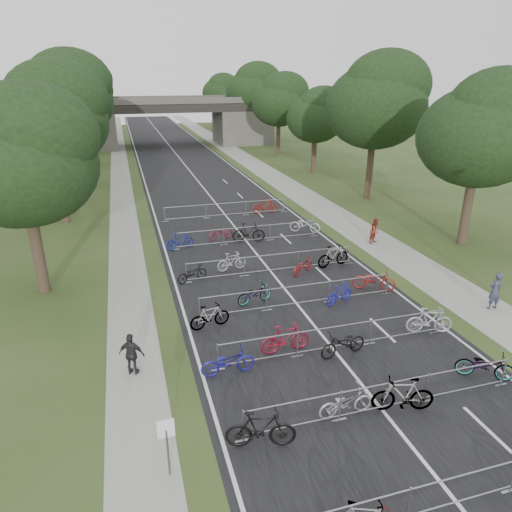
{
  "coord_description": "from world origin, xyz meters",
  "views": [
    {
      "loc": [
        -7.17,
        -6.48,
        9.96
      ],
      "look_at": [
        -0.9,
        14.94,
        1.1
      ],
      "focal_mm": 32.0,
      "sensor_mm": 36.0,
      "label": 1
    }
  ],
  "objects_px": {
    "overpass_bridge": "(168,122)",
    "pedestrian_c": "(132,355)",
    "park_sign": "(167,437)",
    "pedestrian_b": "(375,231)",
    "pedestrian_a": "(495,291)"
  },
  "relations": [
    {
      "from": "overpass_bridge",
      "to": "pedestrian_c",
      "type": "bearing_deg",
      "value": -97.52
    },
    {
      "from": "pedestrian_c",
      "to": "overpass_bridge",
      "type": "bearing_deg",
      "value": -72.19
    },
    {
      "from": "overpass_bridge",
      "to": "park_sign",
      "type": "height_order",
      "value": "overpass_bridge"
    },
    {
      "from": "pedestrian_b",
      "to": "pedestrian_a",
      "type": "bearing_deg",
      "value": -111.09
    },
    {
      "from": "pedestrian_b",
      "to": "pedestrian_c",
      "type": "bearing_deg",
      "value": -172.36
    },
    {
      "from": "park_sign",
      "to": "pedestrian_a",
      "type": "distance_m",
      "value": 16.12
    },
    {
      "from": "pedestrian_b",
      "to": "park_sign",
      "type": "bearing_deg",
      "value": -159.85
    },
    {
      "from": "overpass_bridge",
      "to": "pedestrian_a",
      "type": "xyz_separation_m",
      "value": [
        8.42,
        -56.71,
        -2.64
      ]
    },
    {
      "from": "pedestrian_a",
      "to": "pedestrian_c",
      "type": "relative_size",
      "value": 1.12
    },
    {
      "from": "pedestrian_a",
      "to": "pedestrian_b",
      "type": "bearing_deg",
      "value": -86.1
    },
    {
      "from": "park_sign",
      "to": "pedestrian_c",
      "type": "height_order",
      "value": "park_sign"
    },
    {
      "from": "pedestrian_b",
      "to": "pedestrian_c",
      "type": "xyz_separation_m",
      "value": [
        -15.31,
        -9.82,
        0.0
      ]
    },
    {
      "from": "overpass_bridge",
      "to": "pedestrian_b",
      "type": "bearing_deg",
      "value": -80.68
    },
    {
      "from": "overpass_bridge",
      "to": "pedestrian_c",
      "type": "relative_size",
      "value": 19.29
    },
    {
      "from": "pedestrian_b",
      "to": "pedestrian_c",
      "type": "distance_m",
      "value": 18.19
    }
  ]
}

